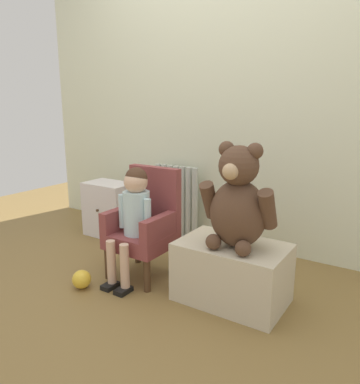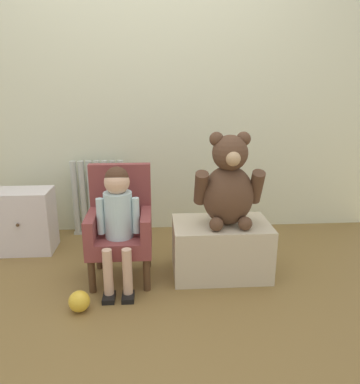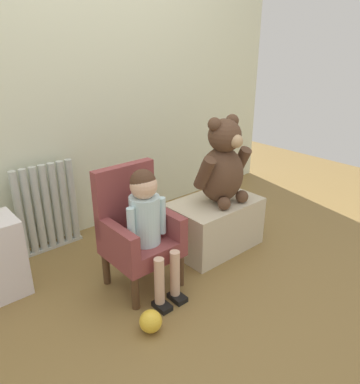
{
  "view_description": "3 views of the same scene",
  "coord_description": "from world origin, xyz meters",
  "px_view_note": "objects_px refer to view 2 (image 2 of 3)",
  "views": [
    {
      "loc": [
        1.32,
        -1.42,
        1.13
      ],
      "look_at": [
        0.12,
        0.41,
        0.6
      ],
      "focal_mm": 35.0,
      "sensor_mm": 36.0,
      "label": 1
    },
    {
      "loc": [
        0.06,
        -1.8,
        1.21
      ],
      "look_at": [
        0.22,
        0.46,
        0.55
      ],
      "focal_mm": 35.0,
      "sensor_mm": 36.0,
      "label": 2
    },
    {
      "loc": [
        -1.23,
        -1.19,
        1.38
      ],
      "look_at": [
        0.14,
        0.39,
        0.52
      ],
      "focal_mm": 35.0,
      "sensor_mm": 36.0,
      "label": 3
    }
  ],
  "objects_px": {
    "child_armchair": "(120,225)",
    "large_teddy_bear": "(229,185)",
    "child_figure": "(118,210)",
    "small_dresser": "(25,221)",
    "low_bench": "(221,248)",
    "toy_ball": "(79,301)",
    "radiator": "(99,198)"
  },
  "relations": [
    {
      "from": "small_dresser",
      "to": "low_bench",
      "type": "bearing_deg",
      "value": -17.69
    },
    {
      "from": "small_dresser",
      "to": "child_armchair",
      "type": "height_order",
      "value": "child_armchair"
    },
    {
      "from": "child_figure",
      "to": "toy_ball",
      "type": "distance_m",
      "value": 0.55
    },
    {
      "from": "small_dresser",
      "to": "child_figure",
      "type": "height_order",
      "value": "child_figure"
    },
    {
      "from": "radiator",
      "to": "small_dresser",
      "type": "height_order",
      "value": "radiator"
    },
    {
      "from": "radiator",
      "to": "toy_ball",
      "type": "distance_m",
      "value": 1.14
    },
    {
      "from": "child_armchair",
      "to": "large_teddy_bear",
      "type": "distance_m",
      "value": 0.72
    },
    {
      "from": "small_dresser",
      "to": "child_armchair",
      "type": "relative_size",
      "value": 0.65
    },
    {
      "from": "small_dresser",
      "to": "toy_ball",
      "type": "distance_m",
      "value": 0.99
    },
    {
      "from": "radiator",
      "to": "toy_ball",
      "type": "bearing_deg",
      "value": -88.17
    },
    {
      "from": "child_figure",
      "to": "large_teddy_bear",
      "type": "height_order",
      "value": "large_teddy_bear"
    },
    {
      "from": "toy_ball",
      "to": "child_armchair",
      "type": "bearing_deg",
      "value": 62.57
    },
    {
      "from": "small_dresser",
      "to": "large_teddy_bear",
      "type": "distance_m",
      "value": 1.53
    },
    {
      "from": "toy_ball",
      "to": "large_teddy_bear",
      "type": "bearing_deg",
      "value": 22.11
    },
    {
      "from": "child_armchair",
      "to": "low_bench",
      "type": "bearing_deg",
      "value": -1.13
    },
    {
      "from": "radiator",
      "to": "large_teddy_bear",
      "type": "relative_size",
      "value": 1.06
    },
    {
      "from": "large_teddy_bear",
      "to": "toy_ball",
      "type": "relative_size",
      "value": 4.96
    },
    {
      "from": "child_armchair",
      "to": "child_figure",
      "type": "distance_m",
      "value": 0.17
    },
    {
      "from": "radiator",
      "to": "low_bench",
      "type": "bearing_deg",
      "value": -39.83
    },
    {
      "from": "child_armchair",
      "to": "small_dresser",
      "type": "bearing_deg",
      "value": 149.98
    },
    {
      "from": "radiator",
      "to": "child_armchair",
      "type": "relative_size",
      "value": 0.86
    },
    {
      "from": "large_teddy_bear",
      "to": "child_armchair",
      "type": "bearing_deg",
      "value": 176.94
    },
    {
      "from": "child_armchair",
      "to": "large_teddy_bear",
      "type": "bearing_deg",
      "value": -3.06
    },
    {
      "from": "child_armchair",
      "to": "large_teddy_bear",
      "type": "height_order",
      "value": "large_teddy_bear"
    },
    {
      "from": "low_bench",
      "to": "radiator",
      "type": "bearing_deg",
      "value": 140.17
    },
    {
      "from": "low_bench",
      "to": "child_figure",
      "type": "bearing_deg",
      "value": -171.24
    },
    {
      "from": "small_dresser",
      "to": "child_figure",
      "type": "bearing_deg",
      "value": -36.06
    },
    {
      "from": "child_figure",
      "to": "low_bench",
      "type": "bearing_deg",
      "value": 8.76
    },
    {
      "from": "low_bench",
      "to": "toy_ball",
      "type": "height_order",
      "value": "low_bench"
    },
    {
      "from": "small_dresser",
      "to": "toy_ball",
      "type": "relative_size",
      "value": 3.98
    },
    {
      "from": "radiator",
      "to": "child_armchair",
      "type": "distance_m",
      "value": 0.76
    },
    {
      "from": "small_dresser",
      "to": "toy_ball",
      "type": "xyz_separation_m",
      "value": [
        0.54,
        -0.82,
        -0.17
      ]
    }
  ]
}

